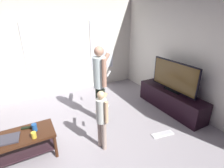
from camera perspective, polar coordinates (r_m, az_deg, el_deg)
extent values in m
cube|color=#999298|center=(3.15, -13.32, -21.35)|extent=(5.67, 5.02, 0.02)
cube|color=silver|center=(4.83, -23.23, 11.52)|extent=(5.67, 0.06, 2.76)
cube|color=white|center=(4.86, -22.84, 6.74)|extent=(0.72, 0.02, 2.01)
cube|color=silver|center=(4.84, -22.91, 7.27)|extent=(0.56, 0.01, 1.71)
cube|color=white|center=(4.98, -14.59, 8.10)|extent=(0.72, 0.02, 2.01)
cube|color=silver|center=(4.95, -14.61, 8.63)|extent=(0.56, 0.01, 1.71)
cube|color=white|center=(5.27, -3.43, 12.88)|extent=(0.75, 0.02, 1.44)
cube|color=silver|center=(5.26, -3.36, 12.85)|extent=(0.69, 0.01, 1.38)
cube|color=white|center=(4.05, 26.54, 9.19)|extent=(0.06, 5.02, 2.76)
cube|color=#3F2011|center=(3.03, -29.59, -15.41)|extent=(1.09, 0.50, 0.04)
cube|color=#2E1B22|center=(3.19, -28.63, -19.32)|extent=(1.01, 0.42, 0.02)
cylinder|color=#3F2011|center=(2.99, -18.47, -19.36)|extent=(0.05, 0.05, 0.41)
cylinder|color=#3F2011|center=(3.33, -19.98, -14.76)|extent=(0.05, 0.05, 0.41)
cube|color=black|center=(4.30, 19.15, -5.19)|extent=(0.46, 1.74, 0.49)
cube|color=black|center=(3.85, 28.56, -9.76)|extent=(0.38, 0.02, 0.27)
cube|color=black|center=(4.19, 19.60, -1.99)|extent=(0.08, 0.44, 0.04)
cube|color=black|center=(4.06, 20.23, 2.53)|extent=(0.04, 1.25, 0.66)
cube|color=#4C3819|center=(4.05, 20.05, 2.49)|extent=(0.00, 1.20, 0.61)
cylinder|color=#212A1E|center=(3.54, -3.20, -7.29)|extent=(0.11, 0.11, 0.78)
cylinder|color=#212A1E|center=(3.67, -4.61, -6.20)|extent=(0.11, 0.11, 0.78)
cylinder|color=silver|center=(3.32, -4.23, 3.86)|extent=(0.26, 0.26, 0.61)
sphere|color=tan|center=(3.21, -4.44, 10.96)|extent=(0.19, 0.19, 0.19)
cylinder|color=tan|center=(3.17, -2.65, 3.64)|extent=(0.09, 0.09, 0.54)
cylinder|color=tan|center=(3.52, -3.43, 6.43)|extent=(0.40, 0.13, 0.49)
cube|color=white|center=(3.66, -1.18, 3.55)|extent=(0.11, 0.05, 0.13)
cylinder|color=tan|center=(2.95, -2.59, -17.22)|extent=(0.07, 0.07, 0.52)
cylinder|color=tan|center=(3.02, -4.12, -16.23)|extent=(0.07, 0.07, 0.52)
cylinder|color=silver|center=(2.71, -3.59, -9.04)|extent=(0.17, 0.17, 0.41)
sphere|color=#E2B788|center=(2.58, -3.74, -3.72)|extent=(0.13, 0.13, 0.13)
cylinder|color=#E2B788|center=(2.63, -1.91, -9.55)|extent=(0.06, 0.06, 0.36)
cylinder|color=#E2B788|center=(2.82, -3.54, -6.36)|extent=(0.27, 0.13, 0.33)
cube|color=white|center=(2.96, -1.90, -8.13)|extent=(0.11, 0.07, 0.13)
cube|color=white|center=(3.53, 16.69, -15.90)|extent=(0.46, 0.21, 0.02)
cube|color=silver|center=(3.52, 16.71, -15.76)|extent=(0.41, 0.17, 0.00)
cube|color=#393641|center=(3.00, -31.89, -15.60)|extent=(0.35, 0.29, 0.02)
cylinder|color=gold|center=(2.85, -24.88, -15.35)|extent=(0.07, 0.07, 0.10)
cylinder|color=#1E5199|center=(2.98, -24.70, -13.16)|extent=(0.08, 0.08, 0.12)
cube|color=black|center=(3.12, -26.72, -13.01)|extent=(0.18, 0.09, 0.02)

